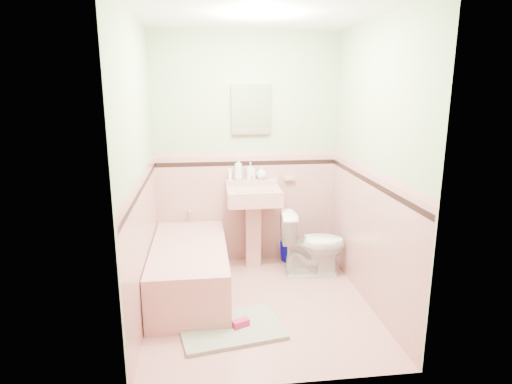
{
  "coord_description": "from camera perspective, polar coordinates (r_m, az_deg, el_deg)",
  "views": [
    {
      "loc": [
        -0.48,
        -3.59,
        1.95
      ],
      "look_at": [
        0.0,
        0.25,
        1.0
      ],
      "focal_mm": 30.6,
      "sensor_mm": 36.0,
      "label": 1
    }
  ],
  "objects": [
    {
      "name": "accent_right",
      "position": [
        3.97,
        14.69,
        1.25
      ],
      "size": [
        0.0,
        2.2,
        2.2
      ],
      "primitive_type": "plane",
      "rotation": [
        1.57,
        0.0,
        -1.57
      ],
      "color": "black",
      "rests_on": "ground"
    },
    {
      "name": "wall_left",
      "position": [
        3.7,
        -15.09,
        2.39
      ],
      "size": [
        0.0,
        2.5,
        2.5
      ],
      "primitive_type": "plane",
      "rotation": [
        1.57,
        0.0,
        1.57
      ],
      "color": "beige",
      "rests_on": "ground"
    },
    {
      "name": "tub_faucet",
      "position": [
        4.83,
        -8.64,
        -2.24
      ],
      "size": [
        0.04,
        0.12,
        0.04
      ],
      "primitive_type": "cylinder",
      "rotation": [
        1.57,
        0.0,
        0.0
      ],
      "color": "silver",
      "rests_on": "wall_back"
    },
    {
      "name": "accent_left",
      "position": [
        3.72,
        -14.69,
        0.44
      ],
      "size": [
        0.0,
        2.2,
        2.2
      ],
      "primitive_type": "plane",
      "rotation": [
        1.57,
        0.0,
        1.57
      ],
      "color": "black",
      "rests_on": "ground"
    },
    {
      "name": "bathtub",
      "position": [
        4.29,
        -8.66,
        -10.11
      ],
      "size": [
        0.7,
        1.5,
        0.45
      ],
      "primitive_type": "cube",
      "color": "tan",
      "rests_on": "floor"
    },
    {
      "name": "soap_bottle_right",
      "position": [
        4.77,
        0.7,
        2.55
      ],
      "size": [
        0.14,
        0.14,
        0.14
      ],
      "primitive_type": "imported",
      "rotation": [
        0.0,
        0.0,
        0.31
      ],
      "color": "#B2B2B2",
      "rests_on": "sink"
    },
    {
      "name": "shoe",
      "position": [
        3.72,
        -2.01,
        -16.75
      ],
      "size": [
        0.15,
        0.12,
        0.06
      ],
      "primitive_type": "cube",
      "rotation": [
        0.0,
        0.0,
        0.42
      ],
      "color": "#BF1E59",
      "rests_on": "bath_mat"
    },
    {
      "name": "bath_mat",
      "position": [
        3.74,
        -3.27,
        -17.39
      ],
      "size": [
        0.9,
        0.68,
        0.03
      ],
      "primitive_type": "cube",
      "rotation": [
        0.0,
        0.0,
        0.18
      ],
      "color": "gray",
      "rests_on": "floor"
    },
    {
      "name": "bucket",
      "position": [
        5.03,
        4.32,
        -7.73
      ],
      "size": [
        0.24,
        0.24,
        0.22
      ],
      "primitive_type": null,
      "rotation": [
        0.0,
        0.0,
        -0.1
      ],
      "color": "#030390",
      "rests_on": "floor"
    },
    {
      "name": "soap_bottle_mid",
      "position": [
        4.75,
        -0.74,
        2.78
      ],
      "size": [
        0.1,
        0.1,
        0.19
      ],
      "primitive_type": "imported",
      "rotation": [
        0.0,
        0.0,
        0.16
      ],
      "color": "#B2B2B2",
      "rests_on": "sink"
    },
    {
      "name": "soap_bottle_left",
      "position": [
        4.73,
        -2.32,
        3.07
      ],
      "size": [
        0.09,
        0.09,
        0.24
      ],
      "primitive_type": "imported",
      "rotation": [
        0.0,
        0.0,
        0.01
      ],
      "color": "#B2B2B2",
      "rests_on": "sink"
    },
    {
      "name": "medicine_cabinet",
      "position": [
        4.7,
        -0.65,
        10.73
      ],
      "size": [
        0.41,
        0.04,
        0.52
      ],
      "primitive_type": "cube",
      "color": "white",
      "rests_on": "wall_back"
    },
    {
      "name": "accent_front",
      "position": [
        2.69,
        3.54,
        -4.23
      ],
      "size": [
        2.0,
        0.0,
        2.0
      ],
      "primitive_type": "plane",
      "rotation": [
        -1.57,
        0.0,
        0.0
      ],
      "color": "black",
      "rests_on": "ground"
    },
    {
      "name": "wall_front",
      "position": [
        2.63,
        3.66,
        -1.65
      ],
      "size": [
        2.5,
        0.0,
        2.5
      ],
      "primitive_type": "plane",
      "rotation": [
        -1.57,
        0.0,
        0.0
      ],
      "color": "beige",
      "rests_on": "ground"
    },
    {
      "name": "wall_right",
      "position": [
        3.95,
        15.05,
        3.1
      ],
      "size": [
        0.0,
        2.5,
        2.5
      ],
      "primitive_type": "plane",
      "rotation": [
        1.57,
        0.0,
        -1.57
      ],
      "color": "beige",
      "rests_on": "ground"
    },
    {
      "name": "tube",
      "position": [
        4.73,
        -3.44,
        2.31
      ],
      "size": [
        0.05,
        0.05,
        0.12
      ],
      "primitive_type": "cylinder",
      "rotation": [
        0.0,
        0.0,
        -0.33
      ],
      "color": "white",
      "rests_on": "sink"
    },
    {
      "name": "floor",
      "position": [
        4.11,
        0.45,
        -14.5
      ],
      "size": [
        2.2,
        2.2,
        0.0
      ],
      "primitive_type": "plane",
      "color": "tan",
      "rests_on": "ground"
    },
    {
      "name": "ceiling",
      "position": [
        3.67,
        0.53,
        22.42
      ],
      "size": [
        2.2,
        2.2,
        0.0
      ],
      "primitive_type": "plane",
      "rotation": [
        3.14,
        0.0,
        0.0
      ],
      "color": "white",
      "rests_on": "ground"
    },
    {
      "name": "accent_back",
      "position": [
        4.77,
        -1.25,
        3.76
      ],
      "size": [
        2.0,
        0.0,
        2.0
      ],
      "primitive_type": "plane",
      "rotation": [
        1.57,
        0.0,
        0.0
      ],
      "color": "black",
      "rests_on": "ground"
    },
    {
      "name": "cap_back",
      "position": [
        4.75,
        -1.25,
        4.95
      ],
      "size": [
        2.0,
        0.0,
        2.0
      ],
      "primitive_type": "plane",
      "rotation": [
        1.57,
        0.0,
        0.0
      ],
      "color": "tan",
      "rests_on": "ground"
    },
    {
      "name": "cap_right",
      "position": [
        3.95,
        14.78,
        2.67
      ],
      "size": [
        0.0,
        2.2,
        2.2
      ],
      "primitive_type": "plane",
      "rotation": [
        1.57,
        0.0,
        -1.57
      ],
      "color": "tan",
      "rests_on": "ground"
    },
    {
      "name": "wainscot_front",
      "position": [
        2.88,
        3.41,
        -14.14
      ],
      "size": [
        2.0,
        0.0,
        2.0
      ],
      "primitive_type": "plane",
      "rotation": [
        -1.57,
        0.0,
        0.0
      ],
      "color": "tan",
      "rests_on": "ground"
    },
    {
      "name": "wainscot_left",
      "position": [
        3.87,
        -14.31,
        -7.08
      ],
      "size": [
        0.0,
        2.2,
        2.2
      ],
      "primitive_type": "plane",
      "rotation": [
        1.57,
        0.0,
        1.57
      ],
      "color": "tan",
      "rests_on": "ground"
    },
    {
      "name": "toilet",
      "position": [
        4.63,
        7.4,
        -6.7
      ],
      "size": [
        0.69,
        0.43,
        0.68
      ],
      "primitive_type": "imported",
      "rotation": [
        0.0,
        0.0,
        1.48
      ],
      "color": "white",
      "rests_on": "floor"
    },
    {
      "name": "soap_dish",
      "position": [
        4.85,
        4.32,
        1.85
      ],
      "size": [
        0.11,
        0.06,
        0.04
      ],
      "primitive_type": "cube",
      "color": "tan",
      "rests_on": "wall_back"
    },
    {
      "name": "sink",
      "position": [
        4.73,
        -0.32,
        -4.77
      ],
      "size": [
        0.57,
        0.48,
        0.89
      ],
      "primitive_type": null,
      "color": "tan",
      "rests_on": "floor"
    },
    {
      "name": "cap_left",
      "position": [
        3.7,
        -14.78,
        1.95
      ],
      "size": [
        0.0,
        2.2,
        2.2
      ],
      "primitive_type": "plane",
      "rotation": [
        1.57,
        0.0,
        1.57
      ],
      "color": "tan",
      "rests_on": "ground"
    },
    {
      "name": "wainscot_back",
      "position": [
        4.89,
        -1.22,
        -2.23
      ],
      "size": [
        2.0,
        0.0,
        2.0
      ],
      "primitive_type": "plane",
      "rotation": [
        1.57,
        0.0,
        0.0
      ],
      "color": "tan",
      "rests_on": "ground"
    },
    {
      "name": "cap_front",
      "position": [
        2.66,
        3.58,
        -2.18
      ],
      "size": [
        2.0,
        0.0,
        2.0
      ],
      "primitive_type": "plane",
      "rotation": [
        -1.57,
        0.0,
        0.0
      ],
      "color": "tan",
      "rests_on": "ground"
    },
    {
      "name": "wall_back",
      "position": [
        4.77,
        -1.28,
        5.34
      ],
      "size": [
        2.5,
        0.0,
        2.5
      ],
      "primitive_type": "plane",
      "rotation": [
        1.57,
        0.0,
        0.0
      ],
      "color": "beige",
      "rests_on": "ground"
    },
    {
      "name": "sink_faucet",
      "position": [
        4.73,
        -0.53,
        1.58
      ],
      "size": [
        0.02,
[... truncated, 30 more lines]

